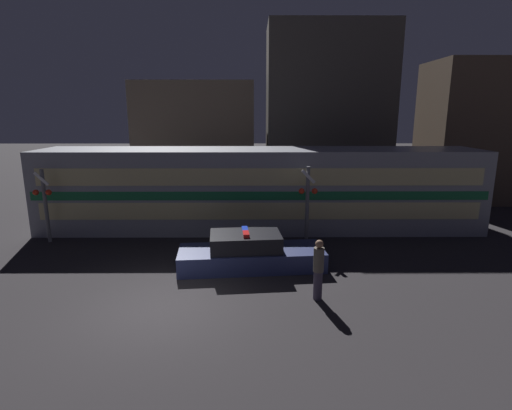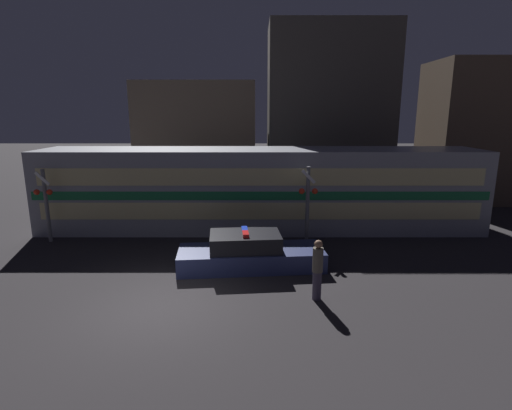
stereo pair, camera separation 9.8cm
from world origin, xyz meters
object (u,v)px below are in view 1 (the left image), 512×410
at_px(train, 260,189).
at_px(pedestrian, 318,269).
at_px(crossing_signal_near, 307,202).
at_px(police_car, 250,254).

height_order(train, pedestrian, train).
relative_size(train, pedestrian, 11.05).
height_order(train, crossing_signal_near, train).
bearing_deg(pedestrian, crossing_signal_near, 86.28).
height_order(police_car, pedestrian, pedestrian).
distance_m(train, crossing_signal_near, 3.06).
xyz_separation_m(train, crossing_signal_near, (1.87, -2.42, -0.05)).
height_order(pedestrian, crossing_signal_near, crossing_signal_near).
bearing_deg(train, police_car, -94.79).
relative_size(police_car, pedestrian, 2.87).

